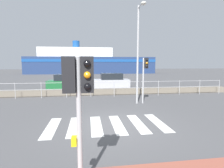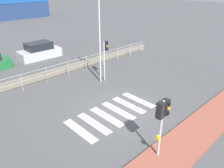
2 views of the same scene
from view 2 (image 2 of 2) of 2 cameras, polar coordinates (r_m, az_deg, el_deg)
name	(u,v)px [view 2 (image 2 of 2)]	position (r m, az deg, el deg)	size (l,w,h in m)	color
ground_plane	(117,111)	(12.58, 1.36, -7.10)	(160.00, 160.00, 0.00)	#4C4C4F
sidewalk_brick	(182,145)	(10.63, 17.79, -15.00)	(24.00, 1.80, 0.12)	#934C3D
crosswalk	(113,113)	(12.36, 0.15, -7.71)	(4.95, 2.40, 0.01)	silver
seawall	(52,73)	(17.73, -15.35, 2.77)	(22.29, 0.55, 0.47)	slate
harbor_fence	(57,69)	(16.81, -14.08, 3.72)	(20.10, 0.04, 1.21)	#B2B2B5
traffic_light_near	(162,114)	(8.63, 12.99, -7.76)	(0.58, 0.41, 2.70)	#B2B2B5
traffic_light_far	(105,52)	(15.76, -1.76, 8.33)	(0.34, 0.32, 2.94)	#B2B2B5
streetlamp	(102,30)	(14.87, -2.68, 13.80)	(0.32, 1.24, 6.12)	#B2B2B5
parked_car_silver	(40,51)	(22.39, -18.41, 8.11)	(3.90, 1.75, 1.52)	#BCBCC1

